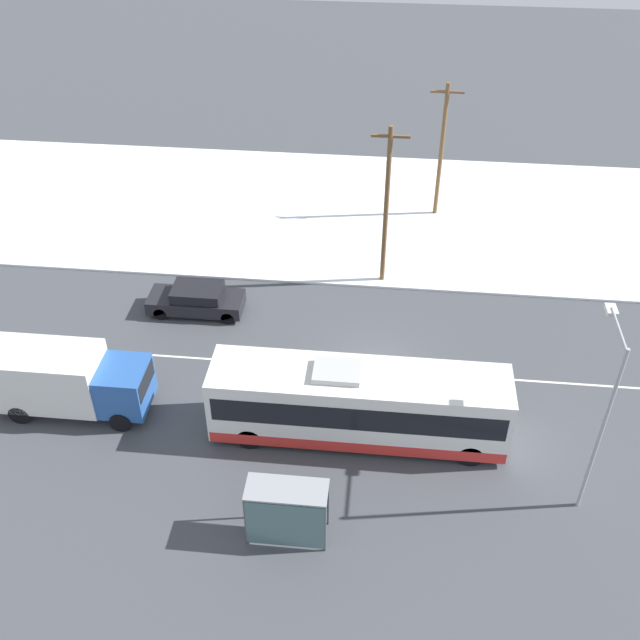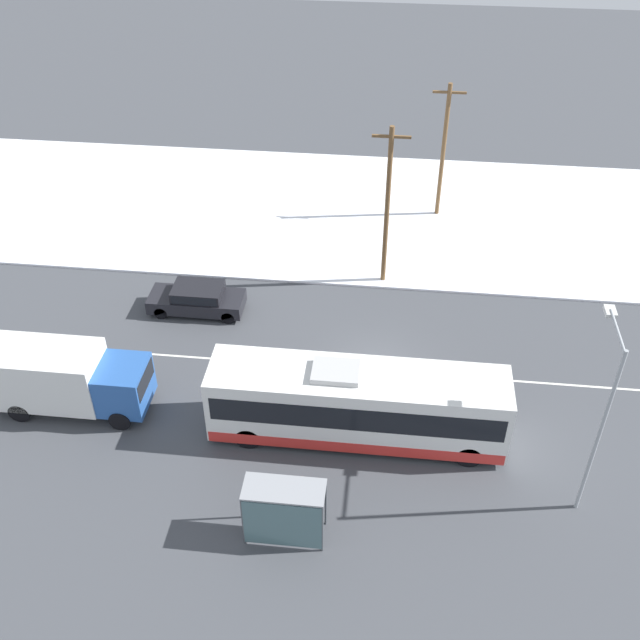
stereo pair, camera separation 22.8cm
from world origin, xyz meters
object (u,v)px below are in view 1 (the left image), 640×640
at_px(bus_shelter, 286,509).
at_px(utility_pole_roadside, 386,205).
at_px(sedan_car, 197,298).
at_px(utility_pole_snowlot, 441,149).
at_px(pedestrian_at_stop, 304,491).
at_px(city_bus, 358,404).
at_px(box_truck, 64,379).
at_px(streetlamp, 604,402).

relative_size(bus_shelter, utility_pole_roadside, 0.33).
bearing_deg(sedan_car, utility_pole_snowlot, -137.28).
xyz_separation_m(pedestrian_at_stop, utility_pole_roadside, (2.23, 15.02, 3.32)).
bearing_deg(city_bus, utility_pole_snowlot, 79.36).
relative_size(box_truck, pedestrian_at_stop, 3.67).
distance_m(sedan_car, pedestrian_at_stop, 13.23).
height_order(sedan_car, pedestrian_at_stop, pedestrian_at_stop).
xyz_separation_m(city_bus, box_truck, (-12.02, 0.28, -0.03)).
bearing_deg(utility_pole_roadside, city_bus, -93.01).
relative_size(box_truck, sedan_car, 1.44).
relative_size(city_bus, box_truck, 1.76).
bearing_deg(box_truck, bus_shelter, -29.55).
distance_m(city_bus, bus_shelter, 5.74).
bearing_deg(bus_shelter, utility_pole_snowlot, 76.78).
distance_m(city_bus, pedestrian_at_stop, 4.37).
distance_m(utility_pole_roadside, utility_pole_snowlot, 7.80).
bearing_deg(pedestrian_at_stop, utility_pole_roadside, 81.55).
relative_size(box_truck, utility_pole_snowlot, 0.83).
bearing_deg(box_truck, streetlamp, -7.02).
bearing_deg(pedestrian_at_stop, utility_pole_snowlot, 77.14).
height_order(box_truck, sedan_car, box_truck).
relative_size(sedan_car, utility_pole_roadside, 0.54).
height_order(box_truck, utility_pole_snowlot, utility_pole_snowlot).
bearing_deg(streetlamp, box_truck, 172.98).
bearing_deg(box_truck, pedestrian_at_stop, -22.47).
distance_m(sedan_car, utility_pole_roadside, 10.24).
xyz_separation_m(sedan_car, bus_shelter, (6.19, -12.77, 0.89)).
xyz_separation_m(pedestrian_at_stop, streetlamp, (9.90, 1.79, 3.60)).
height_order(pedestrian_at_stop, utility_pole_roadside, utility_pole_roadside).
relative_size(box_truck, bus_shelter, 2.36).
relative_size(sedan_car, utility_pole_snowlot, 0.58).
height_order(box_truck, streetlamp, streetlamp).
bearing_deg(bus_shelter, utility_pole_roadside, 80.65).
xyz_separation_m(streetlamp, utility_pole_roadside, (-7.67, 13.22, -0.28)).
bearing_deg(utility_pole_roadside, box_truck, -139.60).
relative_size(bus_shelter, streetlamp, 0.38).
distance_m(city_bus, streetlamp, 9.07).
relative_size(bus_shelter, utility_pole_snowlot, 0.35).
xyz_separation_m(sedan_car, pedestrian_at_stop, (6.65, -11.44, 0.32)).
distance_m(pedestrian_at_stop, utility_pole_snowlot, 23.05).
height_order(pedestrian_at_stop, streetlamp, streetlamp).
height_order(city_bus, pedestrian_at_stop, city_bus).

